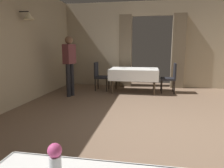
{
  "coord_description": "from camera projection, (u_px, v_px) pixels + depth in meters",
  "views": [
    {
      "loc": [
        -0.05,
        -3.53,
        1.41
      ],
      "look_at": [
        -0.75,
        0.41,
        0.71
      ],
      "focal_mm": 33.58,
      "sensor_mm": 36.0,
      "label": 1
    }
  ],
  "objects": [
    {
      "name": "plate_mid_a",
      "position": [
        152.0,
        68.0,
        6.63
      ],
      "size": [
        0.19,
        0.19,
        0.01
      ],
      "primitive_type": "cylinder",
      "color": "white",
      "rests_on": "dining_table_mid"
    },
    {
      "name": "flower_vase_near",
      "position": [
        55.0,
        162.0,
        1.02
      ],
      "size": [
        0.07,
        0.07,
        0.2
      ],
      "color": "silver",
      "rests_on": "dining_table_near"
    },
    {
      "name": "chair_mid_left",
      "position": [
        100.0,
        75.0,
        6.94
      ],
      "size": [
        0.44,
        0.44,
        0.93
      ],
      "color": "black",
      "rests_on": "ground"
    },
    {
      "name": "wall_back",
      "position": [
        152.0,
        44.0,
        7.45
      ],
      "size": [
        6.4,
        0.27,
        3.0
      ],
      "color": "tan",
      "rests_on": "ground"
    },
    {
      "name": "plate_mid_b",
      "position": [
        123.0,
        68.0,
        6.88
      ],
      "size": [
        0.2,
        0.2,
        0.01
      ],
      "primitive_type": "cylinder",
      "color": "white",
      "rests_on": "dining_table_mid"
    },
    {
      "name": "dining_table_mid",
      "position": [
        134.0,
        72.0,
        6.65
      ],
      "size": [
        1.51,
        1.03,
        0.75
      ],
      "color": "#4C3D2D",
      "rests_on": "ground"
    },
    {
      "name": "ground",
      "position": [
        150.0,
        129.0,
        3.65
      ],
      "size": [
        10.08,
        10.08,
        0.0
      ],
      "primitive_type": "plane",
      "color": "#7A604C"
    },
    {
      "name": "chair_mid_right",
      "position": [
        171.0,
        76.0,
        6.55
      ],
      "size": [
        0.44,
        0.44,
        0.93
      ],
      "color": "black",
      "rests_on": "ground"
    },
    {
      "name": "person_waiter_by_doorway",
      "position": [
        69.0,
        61.0,
        5.99
      ],
      "size": [
        0.3,
        0.4,
        1.72
      ],
      "color": "black",
      "rests_on": "ground"
    }
  ]
}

